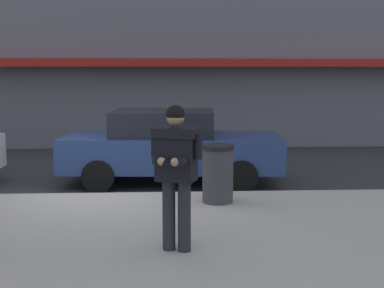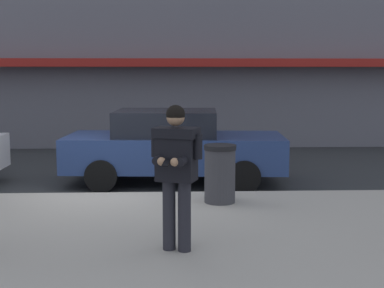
# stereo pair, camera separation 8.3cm
# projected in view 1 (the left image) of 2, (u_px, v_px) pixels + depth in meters

# --- Properties ---
(ground_plane) EXTENTS (80.00, 80.00, 0.00)m
(ground_plane) POSITION_uv_depth(u_px,v_px,m) (99.00, 198.00, 9.98)
(ground_plane) COLOR #2B2D30
(sidewalk) EXTENTS (32.00, 5.30, 0.14)m
(sidewalk) POSITION_uv_depth(u_px,v_px,m) (149.00, 241.00, 7.21)
(sidewalk) COLOR #A8A399
(sidewalk) RESTS_ON ground
(curb_paint_line) EXTENTS (28.00, 0.12, 0.01)m
(curb_paint_line) POSITION_uv_depth(u_px,v_px,m) (153.00, 196.00, 10.08)
(curb_paint_line) COLOR silver
(curb_paint_line) RESTS_ON ground
(parked_sedan_mid) EXTENTS (4.61, 2.14, 1.54)m
(parked_sedan_mid) POSITION_uv_depth(u_px,v_px,m) (170.00, 146.00, 11.18)
(parked_sedan_mid) COLOR navy
(parked_sedan_mid) RESTS_ON ground
(man_texting_on_phone) EXTENTS (0.62, 0.65, 1.81)m
(man_texting_on_phone) POSITION_uv_depth(u_px,v_px,m) (176.00, 162.00, 6.46)
(man_texting_on_phone) COLOR #23232B
(man_texting_on_phone) RESTS_ON sidewalk
(trash_bin) EXTENTS (0.55, 0.55, 0.98)m
(trash_bin) POSITION_uv_depth(u_px,v_px,m) (218.00, 173.00, 9.01)
(trash_bin) COLOR #38383D
(trash_bin) RESTS_ON sidewalk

